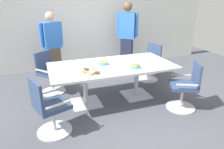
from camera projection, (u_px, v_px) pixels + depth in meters
name	position (u px, v px, depth m)	size (l,w,h in m)	color
ground_plane	(112.00, 99.00, 4.21)	(10.00, 10.00, 0.01)	#4C4F56
back_wall	(84.00, 19.00, 5.82)	(8.00, 0.10, 2.80)	silver
conference_table	(112.00, 71.00, 3.98)	(2.40, 1.20, 0.75)	silver
office_chair_0	(149.00, 64.00, 5.11)	(0.69, 0.69, 0.91)	silver
office_chair_1	(50.00, 75.00, 4.41)	(0.76, 0.76, 0.91)	silver
office_chair_2	(49.00, 110.00, 3.02)	(0.69, 0.69, 0.91)	silver
office_chair_3	(186.00, 89.00, 3.73)	(0.72, 0.72, 0.91)	silver
person_standing_0	(52.00, 45.00, 5.06)	(0.59, 0.38, 1.67)	brown
person_standing_1	(127.00, 35.00, 5.70)	(0.53, 0.45, 1.88)	#232842
snack_bowl_pretzels	(136.00, 66.00, 3.75)	(0.18, 0.18, 0.08)	#4C9EC6
snack_bowl_chips_yellow	(103.00, 62.00, 3.96)	(0.20, 0.20, 0.08)	#4C9EC6
donut_platter	(91.00, 72.00, 3.53)	(0.38, 0.36, 0.04)	white
napkin_pile	(122.00, 59.00, 4.19)	(0.18, 0.18, 0.08)	white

